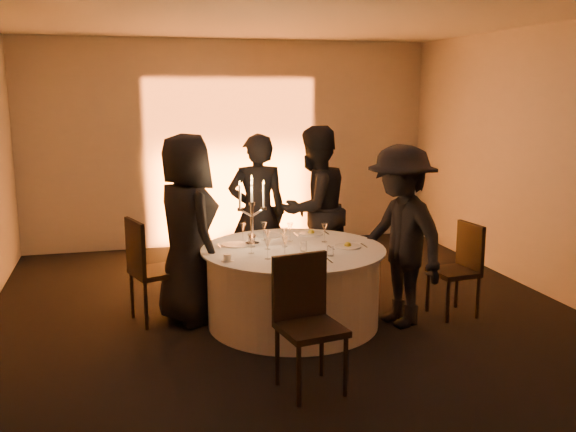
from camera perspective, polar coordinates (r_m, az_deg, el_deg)
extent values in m
plane|color=black|center=(6.48, 0.45, -9.48)|extent=(7.00, 7.00, 0.00)
plane|color=silver|center=(6.11, 0.50, 17.88)|extent=(7.00, 7.00, 0.00)
plane|color=beige|center=(9.52, -5.07, 6.40)|extent=(7.00, 0.00, 7.00)
plane|color=beige|center=(2.95, 18.62, -4.93)|extent=(7.00, 0.00, 7.00)
plane|color=beige|center=(7.48, 23.32, 4.23)|extent=(0.00, 7.00, 7.00)
cube|color=black|center=(9.46, -4.61, -2.53)|extent=(0.25, 0.12, 0.10)
cylinder|color=black|center=(6.48, 0.45, -9.35)|extent=(0.60, 0.60, 0.03)
cylinder|color=black|center=(6.36, 0.46, -6.31)|extent=(0.20, 0.20, 0.75)
cylinder|color=silver|center=(6.36, 0.46, -6.31)|extent=(1.68, 1.68, 0.75)
cylinder|color=silver|center=(6.26, 0.46, -2.95)|extent=(1.80, 1.80, 0.02)
cube|color=black|center=(6.54, -11.59, -4.89)|extent=(0.58, 0.58, 0.05)
cube|color=black|center=(6.40, -13.42, -2.69)|extent=(0.18, 0.45, 0.53)
cylinder|color=black|center=(6.51, -9.23, -7.25)|extent=(0.04, 0.04, 0.49)
cylinder|color=black|center=(6.86, -10.57, -6.34)|extent=(0.04, 0.04, 0.49)
cylinder|color=black|center=(6.37, -12.50, -7.78)|extent=(0.04, 0.04, 0.49)
cylinder|color=black|center=(6.73, -13.69, -6.82)|extent=(0.04, 0.04, 0.49)
cube|color=black|center=(7.65, -2.65, -2.64)|extent=(0.44, 0.44, 0.05)
cube|color=black|center=(7.41, -2.41, -1.03)|extent=(0.42, 0.05, 0.48)
cylinder|color=black|center=(7.91, -1.58, -3.93)|extent=(0.04, 0.04, 0.45)
cylinder|color=black|center=(7.85, -4.17, -4.07)|extent=(0.04, 0.04, 0.45)
cylinder|color=black|center=(7.57, -1.05, -4.63)|extent=(0.04, 0.04, 0.45)
cylinder|color=black|center=(7.51, -3.76, -4.78)|extent=(0.04, 0.04, 0.45)
cube|color=black|center=(7.63, 2.45, -2.64)|extent=(0.57, 0.57, 0.05)
cube|color=black|center=(7.44, 3.49, -0.93)|extent=(0.40, 0.22, 0.49)
cylinder|color=black|center=(7.94, 2.49, -3.86)|extent=(0.04, 0.04, 0.46)
cylinder|color=black|center=(7.70, 0.52, -4.33)|extent=(0.04, 0.04, 0.46)
cylinder|color=black|center=(7.69, 4.37, -4.39)|extent=(0.04, 0.04, 0.46)
cylinder|color=black|center=(7.44, 2.38, -4.89)|extent=(0.04, 0.04, 0.46)
cube|color=black|center=(6.78, 14.50, -4.86)|extent=(0.46, 0.46, 0.05)
cube|color=black|center=(6.82, 15.89, -2.58)|extent=(0.09, 0.42, 0.48)
cylinder|color=black|center=(6.89, 12.32, -6.53)|extent=(0.04, 0.04, 0.45)
cylinder|color=black|center=(6.61, 14.03, -7.37)|extent=(0.04, 0.04, 0.45)
cylinder|color=black|center=(7.08, 14.75, -6.14)|extent=(0.04, 0.04, 0.45)
cylinder|color=black|center=(6.81, 16.51, -6.93)|extent=(0.04, 0.04, 0.45)
cube|color=black|center=(4.95, 2.06, -10.01)|extent=(0.53, 0.53, 0.05)
cube|color=black|center=(5.03, 1.03, -6.24)|extent=(0.46, 0.12, 0.52)
cylinder|color=black|center=(4.81, 0.96, -13.97)|extent=(0.04, 0.04, 0.49)
cylinder|color=black|center=(4.97, 5.14, -13.13)|extent=(0.04, 0.04, 0.49)
cylinder|color=black|center=(5.13, -0.96, -12.28)|extent=(0.04, 0.04, 0.49)
cylinder|color=black|center=(5.29, 3.01, -11.57)|extent=(0.04, 0.04, 0.49)
imported|color=black|center=(6.38, -8.98, -1.16)|extent=(0.87, 1.06, 1.88)
imported|color=black|center=(7.26, -2.73, 0.20)|extent=(0.70, 0.50, 1.81)
imported|color=black|center=(7.31, 2.35, 0.60)|extent=(1.15, 1.06, 1.89)
imported|color=black|center=(6.32, 9.96, -1.78)|extent=(0.93, 1.28, 1.78)
cylinder|color=white|center=(6.38, -4.63, -2.55)|extent=(0.28, 0.28, 0.01)
cube|color=silver|center=(6.35, -6.14, -2.65)|extent=(0.01, 0.17, 0.01)
cube|color=silver|center=(6.41, -3.13, -2.47)|extent=(0.02, 0.17, 0.01)
cylinder|color=white|center=(6.74, -1.89, -1.77)|extent=(0.28, 0.28, 0.01)
cube|color=silver|center=(6.71, -3.30, -1.86)|extent=(0.02, 0.17, 0.01)
cube|color=silver|center=(6.78, -0.49, -1.70)|extent=(0.01, 0.17, 0.01)
cylinder|color=white|center=(6.85, 2.07, -1.57)|extent=(0.25, 0.25, 0.01)
cube|color=silver|center=(6.80, 0.70, -1.66)|extent=(0.02, 0.17, 0.01)
cube|color=silver|center=(6.90, 3.42, -1.50)|extent=(0.01, 0.17, 0.01)
sphere|color=gold|center=(6.84, 2.07, -1.22)|extent=(0.07, 0.07, 0.07)
cylinder|color=white|center=(6.31, 5.33, -2.71)|extent=(0.26, 0.26, 0.01)
cube|color=silver|center=(6.26, 3.86, -2.82)|extent=(0.02, 0.17, 0.01)
cube|color=silver|center=(6.37, 6.77, -2.62)|extent=(0.01, 0.17, 0.01)
sphere|color=gold|center=(6.30, 5.34, -2.34)|extent=(0.07, 0.07, 0.07)
cylinder|color=white|center=(5.74, 2.10, -4.10)|extent=(0.27, 0.27, 0.01)
cube|color=silver|center=(5.69, 0.46, -4.22)|extent=(0.02, 0.17, 0.01)
cube|color=silver|center=(5.79, 3.72, -3.99)|extent=(0.02, 0.17, 0.01)
cylinder|color=white|center=(5.81, -5.41, -3.96)|extent=(0.11, 0.11, 0.01)
cylinder|color=white|center=(5.80, -5.42, -3.64)|extent=(0.07, 0.07, 0.06)
cylinder|color=white|center=(6.39, -3.19, -2.48)|extent=(0.14, 0.14, 0.02)
sphere|color=white|center=(6.37, -3.19, -1.91)|extent=(0.08, 0.08, 0.08)
cylinder|color=white|center=(6.34, -3.21, -0.67)|extent=(0.03, 0.03, 0.37)
cylinder|color=white|center=(6.30, -3.23, 1.12)|extent=(0.06, 0.06, 0.03)
cylinder|color=white|center=(6.28, -3.24, 2.24)|extent=(0.02, 0.02, 0.24)
cone|color=orange|center=(6.26, -3.25, 3.52)|extent=(0.02, 0.02, 0.04)
cylinder|color=white|center=(6.31, -3.75, 0.27)|extent=(0.13, 0.02, 0.09)
cylinder|color=white|center=(6.29, -4.29, 0.58)|extent=(0.06, 0.06, 0.03)
cylinder|color=white|center=(6.27, -4.30, 1.70)|extent=(0.02, 0.02, 0.24)
cone|color=orange|center=(6.25, -4.32, 2.98)|extent=(0.02, 0.02, 0.04)
cylinder|color=white|center=(6.33, -2.69, 0.32)|extent=(0.13, 0.02, 0.09)
cylinder|color=white|center=(6.34, -2.16, 0.69)|extent=(0.06, 0.06, 0.03)
cylinder|color=white|center=(6.32, -2.17, 1.80)|extent=(0.02, 0.02, 0.24)
cone|color=orange|center=(6.30, -2.18, 3.07)|extent=(0.02, 0.02, 0.04)
cylinder|color=white|center=(6.57, -2.15, -2.16)|extent=(0.06, 0.06, 0.01)
cylinder|color=white|center=(6.55, -2.16, -1.72)|extent=(0.01, 0.01, 0.10)
cone|color=white|center=(6.53, -2.16, -0.95)|extent=(0.07, 0.07, 0.09)
cylinder|color=white|center=(6.53, -4.03, -2.25)|extent=(0.06, 0.06, 0.01)
cylinder|color=white|center=(6.52, -4.03, -1.81)|extent=(0.01, 0.01, 0.10)
cone|color=white|center=(6.50, -4.04, -1.04)|extent=(0.07, 0.07, 0.09)
cylinder|color=white|center=(6.06, -3.29, -3.32)|extent=(0.06, 0.06, 0.01)
cylinder|color=white|center=(6.05, -3.29, -2.84)|extent=(0.01, 0.01, 0.10)
cone|color=white|center=(6.02, -3.30, -2.01)|extent=(0.07, 0.07, 0.09)
cylinder|color=white|center=(6.21, -1.83, -2.95)|extent=(0.06, 0.06, 0.01)
cylinder|color=white|center=(6.19, -1.83, -2.48)|extent=(0.01, 0.01, 0.10)
cone|color=white|center=(6.17, -1.84, -1.67)|extent=(0.07, 0.07, 0.09)
cylinder|color=white|center=(6.53, 0.18, -2.24)|extent=(0.06, 0.06, 0.01)
cylinder|color=white|center=(6.51, 0.18, -1.79)|extent=(0.01, 0.01, 0.10)
cone|color=white|center=(6.49, 0.18, -1.02)|extent=(0.07, 0.07, 0.09)
cylinder|color=white|center=(5.85, -1.83, -3.84)|extent=(0.06, 0.06, 0.01)
cylinder|color=white|center=(5.84, -1.83, -3.34)|extent=(0.01, 0.01, 0.10)
cone|color=white|center=(5.81, -1.83, -2.48)|extent=(0.07, 0.07, 0.09)
cylinder|color=white|center=(6.31, -0.30, -2.71)|extent=(0.06, 0.06, 0.01)
cylinder|color=white|center=(6.29, -0.30, -2.25)|extent=(0.01, 0.01, 0.10)
cone|color=white|center=(6.27, -0.30, -1.45)|extent=(0.07, 0.07, 0.09)
cylinder|color=white|center=(5.94, -0.28, -3.59)|extent=(0.06, 0.06, 0.01)
cylinder|color=white|center=(5.93, -0.28, -3.10)|extent=(0.01, 0.01, 0.10)
cone|color=white|center=(5.91, -0.28, -2.26)|extent=(0.07, 0.07, 0.09)
cylinder|color=white|center=(6.51, 3.26, -2.29)|extent=(0.06, 0.06, 0.01)
cylinder|color=white|center=(6.50, 3.26, -1.85)|extent=(0.01, 0.01, 0.10)
cone|color=white|center=(6.48, 3.27, -1.07)|extent=(0.07, 0.07, 0.09)
cylinder|color=white|center=(6.29, -3.27, -2.37)|extent=(0.07, 0.07, 0.09)
cylinder|color=white|center=(5.96, 3.78, -3.14)|extent=(0.07, 0.07, 0.09)
cylinder|color=white|center=(6.13, 1.40, -2.73)|extent=(0.07, 0.07, 0.09)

